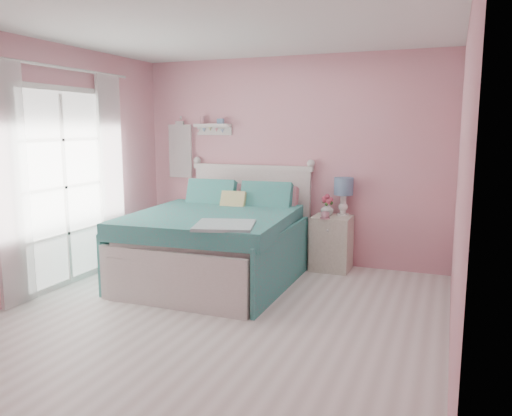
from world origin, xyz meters
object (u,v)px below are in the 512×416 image
Objects in this scene: bed at (219,243)px; vase at (327,209)px; table_lamp at (344,189)px; nightstand at (332,243)px; teacup at (325,215)px.

bed is 13.55× the size of vase.
bed is 1.65m from table_lamp.
nightstand is (1.13, 0.83, -0.08)m from bed.
vase reaches higher than teacup.
vase is (-0.08, 0.05, 0.41)m from nightstand.
bed reaches higher than teacup.
bed is 1.40m from vase.
table_lamp reaches higher than nightstand.
table_lamp is at bearing 21.72° from vase.
table_lamp is (1.23, 0.94, 0.57)m from bed.
table_lamp reaches higher than vase.
vase is 0.23m from teacup.
bed is 21.53× the size of teacup.
table_lamp is at bearing 48.72° from nightstand.
bed is 3.31× the size of nightstand.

